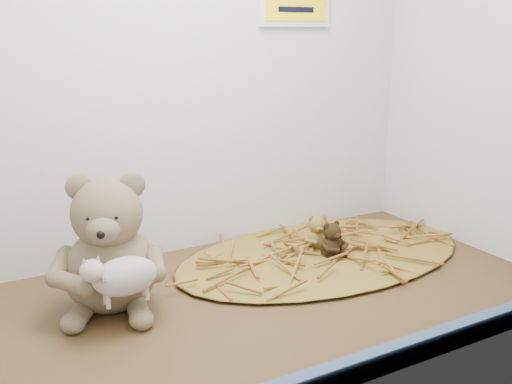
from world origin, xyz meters
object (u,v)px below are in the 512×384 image
main_teddy (109,242)px  toy_lamb (125,276)px  mini_teddy_brown (331,238)px  mini_teddy_tan (317,231)px

main_teddy → toy_lamb: bearing=-67.9°
main_teddy → toy_lamb: size_ratio=1.77×
toy_lamb → main_teddy: bearing=90.0°
main_teddy → mini_teddy_brown: 46.92cm
main_teddy → mini_teddy_tan: main_teddy is taller
mini_teddy_brown → main_teddy: bearing=171.8°
mini_teddy_tan → mini_teddy_brown: 5.33cm
mini_teddy_tan → mini_teddy_brown: size_ratio=0.99×
toy_lamb → mini_teddy_tan: size_ratio=1.81×
toy_lamb → mini_teddy_brown: toy_lamb is taller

